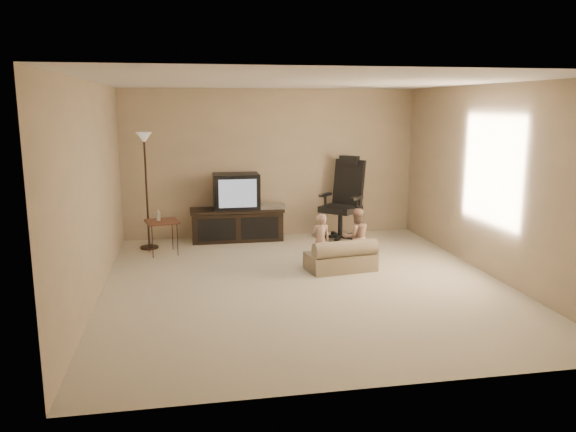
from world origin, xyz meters
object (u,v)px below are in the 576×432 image
Objects in this scene: office_chair at (343,210)px; child_sofa at (342,258)px; toddler_left at (320,241)px; floor_lamp at (145,165)px; side_table at (162,222)px; toddler_right at (356,237)px; tv_stand at (237,213)px.

child_sofa is (-0.52, -1.79, -0.32)m from office_chair.
office_chair is at bearing 65.53° from child_sofa.
child_sofa is at bearing -60.75° from office_chair.
child_sofa is at bearing 143.62° from toddler_left.
toddler_left is at bearing -33.48° from floor_lamp.
floor_lamp is 2.35× the size of toddler_left.
side_table is 0.85× the size of toddler_right.
side_table is 0.94m from floor_lamp.
toddler_left is 0.53m from toddler_right.
office_chair is (1.76, -0.27, 0.04)m from tv_stand.
floor_lamp is at bearing 120.53° from side_table.
child_sofa is at bearing -32.98° from floor_lamp.
toddler_left is at bearing 143.52° from child_sofa.
floor_lamp is 3.02m from toddler_left.
office_chair is at bearing -101.38° from toddler_right.
floor_lamp is 1.87× the size of child_sofa.
toddler_right is (-0.26, -1.59, -0.09)m from office_chair.
tv_stand is 1.40m from side_table.
side_table is 0.71× the size of child_sofa.
side_table is at bearing -125.97° from office_chair.
child_sofa is at bearing -58.99° from tv_stand.
toddler_right reaches higher than side_table.
floor_lamp reaches higher than child_sofa.
side_table is 2.93m from toddler_right.
tv_stand is 2.02× the size of toddler_left.
toddler_right reaches higher than child_sofa.
floor_lamp is at bearing -41.56° from toddler_left.
tv_stand is at bearing -53.08° from toddler_right.
toddler_right is at bearing -22.96° from side_table.
tv_stand reaches higher than toddler_right.
side_table is 2.80m from child_sofa.
toddler_left is at bearing -63.16° from tv_stand.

